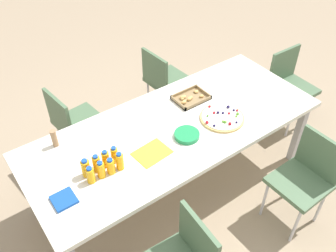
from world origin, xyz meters
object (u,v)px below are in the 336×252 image
(juice_bottle_0, at_px, (90,175))
(juice_bottle_6, at_px, (106,159))
(snack_tray, at_px, (190,98))
(juice_bottle_4, at_px, (86,168))
(chair_far_right, at_px, (164,79))
(plate_stack, at_px, (187,135))
(juice_bottle_5, at_px, (97,164))
(fruit_pizza, at_px, (222,117))
(juice_bottle_3, at_px, (120,161))
(chair_far_left, at_px, (73,121))
(party_table, at_px, (175,131))
(napkin_stack, at_px, (64,199))
(paper_folder, at_px, (152,153))
(juice_bottle_2, at_px, (111,166))
(juice_bottle_7, at_px, (114,155))
(juice_bottle_1, at_px, (101,170))
(chair_near_right, at_px, (306,175))
(chair_end, at_px, (289,82))
(cardboard_tube, at_px, (54,138))

(juice_bottle_0, height_order, juice_bottle_6, juice_bottle_6)
(juice_bottle_0, relative_size, snack_tray, 0.47)
(juice_bottle_4, xyz_separation_m, snack_tray, (1.13, 0.26, -0.06))
(chair_far_right, bearing_deg, plate_stack, -30.90)
(juice_bottle_5, xyz_separation_m, fruit_pizza, (1.10, -0.10, -0.06))
(juice_bottle_3, bearing_deg, juice_bottle_5, 151.32)
(juice_bottle_5, bearing_deg, snack_tray, 14.17)
(snack_tray, bearing_deg, chair_far_right, 74.29)
(chair_far_left, height_order, juice_bottle_3, juice_bottle_3)
(juice_bottle_4, xyz_separation_m, plate_stack, (0.81, -0.10, -0.05))
(fruit_pizza, bearing_deg, chair_far_left, 134.16)
(party_table, xyz_separation_m, plate_stack, (-0.00, -0.15, 0.07))
(napkin_stack, relative_size, paper_folder, 0.58)
(juice_bottle_2, bearing_deg, juice_bottle_6, 87.34)
(juice_bottle_5, bearing_deg, juice_bottle_6, 3.26)
(plate_stack, bearing_deg, napkin_stack, -179.48)
(fruit_pizza, distance_m, snack_tray, 0.37)
(chair_far_right, height_order, juice_bottle_7, juice_bottle_7)
(juice_bottle_7, distance_m, plate_stack, 0.59)
(juice_bottle_6, height_order, paper_folder, juice_bottle_6)
(juice_bottle_0, bearing_deg, juice_bottle_3, -2.84)
(juice_bottle_0, distance_m, juice_bottle_1, 0.08)
(chair_far_left, bearing_deg, juice_bottle_3, -8.27)
(chair_near_right, xyz_separation_m, chair_end, (0.89, 0.92, 0.00))
(juice_bottle_0, distance_m, cardboard_tube, 0.48)
(chair_near_right, bearing_deg, napkin_stack, 66.21)
(chair_end, bearing_deg, chair_far_right, -37.48)
(juice_bottle_7, height_order, plate_stack, juice_bottle_7)
(juice_bottle_0, xyz_separation_m, juice_bottle_3, (0.22, -0.01, 0.01))
(juice_bottle_5, bearing_deg, cardboard_tube, 108.55)
(chair_far_left, bearing_deg, fruit_pizza, 37.45)
(snack_tray, relative_size, plate_stack, 1.49)
(cardboard_tube, bearing_deg, juice_bottle_3, -60.18)
(party_table, height_order, juice_bottle_1, juice_bottle_1)
(chair_end, bearing_deg, cardboard_tube, -5.84)
(chair_end, height_order, paper_folder, chair_end)
(chair_far_right, distance_m, cardboard_tube, 1.50)
(juice_bottle_7, xyz_separation_m, napkin_stack, (-0.45, -0.11, -0.06))
(chair_far_left, distance_m, cardboard_tube, 0.62)
(chair_near_right, xyz_separation_m, paper_folder, (-0.96, 0.72, 0.23))
(juice_bottle_5, bearing_deg, juice_bottle_3, -28.68)
(snack_tray, relative_size, cardboard_tube, 2.01)
(juice_bottle_5, bearing_deg, plate_stack, -7.63)
(chair_far_left, bearing_deg, napkin_stack, -32.68)
(juice_bottle_2, bearing_deg, chair_near_right, -29.50)
(juice_bottle_1, relative_size, cardboard_tube, 0.95)
(party_table, relative_size, chair_far_right, 2.95)
(juice_bottle_0, relative_size, fruit_pizza, 0.38)
(snack_tray, xyz_separation_m, napkin_stack, (-1.35, -0.37, -0.00))
(snack_tray, bearing_deg, plate_stack, -131.71)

